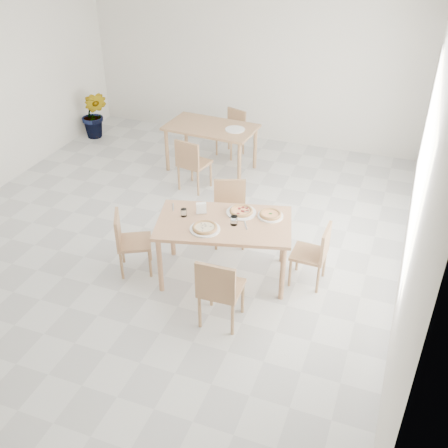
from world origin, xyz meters
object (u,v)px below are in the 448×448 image
(pizza_margherita, at_px, (270,214))
(potted_plant, at_px, (94,115))
(plate_margherita, at_px, (270,216))
(plate_mushroom, at_px, (205,229))
(chair_east, at_px, (316,251))
(chair_back_s, at_px, (191,161))
(tumbler_a, at_px, (184,213))
(pizza_pepperoni, at_px, (241,211))
(main_table, at_px, (224,228))
(chair_south, at_px, (219,288))
(napkin_holder, at_px, (201,209))
(chair_north, at_px, (230,207))
(plate_pepperoni, at_px, (241,212))
(plate_empty, at_px, (235,129))
(second_table, at_px, (211,131))
(tumbler_b, at_px, (234,220))
(chair_back_n, at_px, (233,129))
(pizza_mushroom, at_px, (205,227))
(chair_west, at_px, (128,239))

(pizza_margherita, bearing_deg, potted_plant, 146.10)
(plate_margherita, bearing_deg, plate_mushroom, -138.74)
(chair_east, distance_m, chair_back_s, 2.73)
(chair_back_s, xyz_separation_m, potted_plant, (-2.48, 1.26, -0.04))
(plate_mushroom, xyz_separation_m, potted_plant, (-3.54, 3.30, -0.32))
(plate_mushroom, xyz_separation_m, tumbler_a, (-0.34, 0.19, 0.04))
(pizza_margherita, xyz_separation_m, pizza_pepperoni, (-0.33, -0.05, 0.00))
(main_table, distance_m, chair_south, 0.86)
(pizza_margherita, bearing_deg, napkin_holder, -164.28)
(plate_mushroom, height_order, chair_back_s, chair_back_s)
(napkin_holder, bearing_deg, chair_back_s, 89.25)
(chair_north, xyz_separation_m, plate_pepperoni, (0.33, -0.51, 0.28))
(chair_east, relative_size, chair_back_s, 0.93)
(plate_pepperoni, height_order, pizza_pepperoni, pizza_pepperoni)
(main_table, xyz_separation_m, plate_pepperoni, (0.12, 0.25, 0.09))
(plate_mushroom, bearing_deg, pizza_margherita, 41.26)
(plate_empty, xyz_separation_m, potted_plant, (-2.90, 0.50, -0.32))
(pizza_pepperoni, distance_m, second_table, 2.69)
(plate_margherita, bearing_deg, pizza_margherita, -14.04)
(napkin_holder, height_order, second_table, napkin_holder)
(pizza_pepperoni, distance_m, napkin_holder, 0.46)
(chair_north, height_order, tumbler_b, tumbler_b)
(chair_east, height_order, chair_back_s, chair_back_s)
(chair_back_n, bearing_deg, chair_north, -51.06)
(chair_back_n, bearing_deg, pizza_mushroom, -55.06)
(chair_back_n, bearing_deg, pizza_pepperoni, -48.54)
(plate_margherita, xyz_separation_m, plate_pepperoni, (-0.33, -0.05, 0.00))
(plate_mushroom, height_order, potted_plant, potted_plant)
(chair_west, xyz_separation_m, pizza_mushroom, (0.95, 0.07, 0.33))
(pizza_margherita, bearing_deg, chair_north, 144.91)
(tumbler_a, xyz_separation_m, tumbler_b, (0.60, 0.03, 0.01))
(plate_mushroom, height_order, pizza_pepperoni, pizza_pepperoni)
(main_table, xyz_separation_m, pizza_margherita, (0.45, 0.29, 0.11))
(chair_north, relative_size, chair_east, 1.07)
(pizza_pepperoni, xyz_separation_m, chair_back_n, (-1.19, 3.04, -0.33))
(tumbler_b, bearing_deg, pizza_margherita, 42.68)
(chair_east, bearing_deg, tumbler_a, -78.24)
(chair_south, xyz_separation_m, plate_margherita, (0.21, 1.10, 0.27))
(chair_east, bearing_deg, plate_pepperoni, -89.57)
(tumbler_b, height_order, potted_plant, potted_plant)
(plate_empty, bearing_deg, main_table, -73.11)
(plate_pepperoni, distance_m, pizza_mushroom, 0.54)
(chair_east, relative_size, chair_back_n, 0.99)
(chair_south, height_order, potted_plant, potted_plant)
(chair_south, bearing_deg, plate_mushroom, -58.39)
(plate_mushroom, relative_size, chair_back_s, 0.40)
(pizza_margherita, bearing_deg, plate_margherita, 165.96)
(chair_north, bearing_deg, chair_south, -93.88)
(pizza_mushroom, bearing_deg, plate_empty, 102.93)
(plate_empty, bearing_deg, tumbler_a, -83.32)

